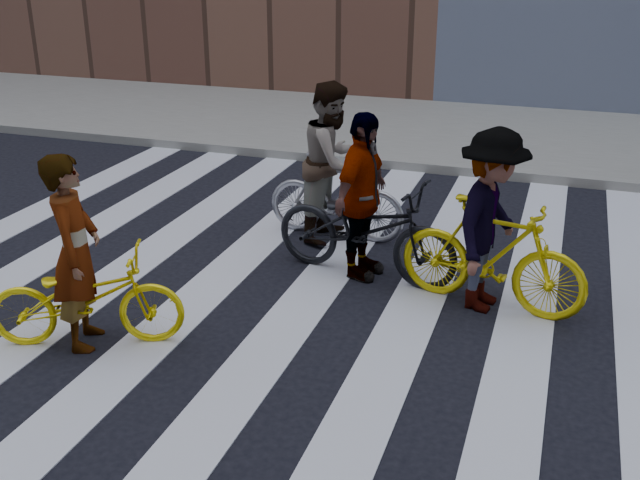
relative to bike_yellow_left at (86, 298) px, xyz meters
The scene contains 11 objects.
ground 1.78m from the bike_yellow_left, 51.79° to the left, with size 100.00×100.00×0.00m, color black.
sidewalk_far 8.92m from the bike_yellow_left, 83.15° to the left, with size 100.00×5.00×0.15m, color gray.
zebra_crosswalk 1.78m from the bike_yellow_left, 51.79° to the left, with size 8.25×10.00×0.01m.
bike_yellow_left is the anchor object (origin of this frame).
bike_silver_mid 3.54m from the bike_yellow_left, 67.47° to the left, with size 0.50×1.78×1.07m, color #95969E.
bike_yellow_right 3.93m from the bike_yellow_left, 29.53° to the left, with size 0.54×1.92×1.15m, color yellow.
bike_dark_rear 3.03m from the bike_yellow_left, 48.31° to the left, with size 0.75×2.14×1.13m, color black.
rider_left 0.45m from the bike_yellow_left, behind, with size 0.66×0.44×1.82m, color slate.
rider_mid 3.56m from the bike_yellow_left, 68.22° to the left, with size 0.95×0.74×1.96m, color slate.
rider_right 3.91m from the bike_yellow_left, 29.89° to the left, with size 1.20×0.69×1.86m, color slate.
rider_rear 3.03m from the bike_yellow_left, 49.03° to the left, with size 1.08×0.45×1.85m, color slate.
Camera 1 is at (2.92, -6.47, 3.52)m, focal length 42.00 mm.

